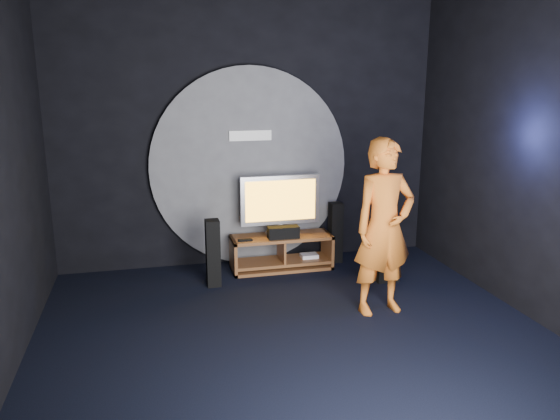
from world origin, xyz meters
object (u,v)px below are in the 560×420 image
Objects in this scene: tower_speaker_right at (335,232)px; subwoofer at (385,268)px; tower_speaker_left at (213,253)px; media_console at (282,254)px; tv at (280,203)px; player at (384,227)px.

tower_speaker_right is 0.92m from subwoofer.
tower_speaker_left is at bearing -164.21° from tower_speaker_right.
media_console is at bearing 21.73° from tower_speaker_left.
tower_speaker_right is at bearing 3.08° from tv.
tv is 1.14m from tower_speaker_left.
tower_speaker_left and tower_speaker_right have the same top height.
subwoofer is (1.15, -0.69, -0.05)m from media_console.
media_console is 1.60× the size of tower_speaker_right.
tower_speaker_left is (-0.94, -0.44, -0.47)m from tv.
tower_speaker_right is at bearing 8.04° from media_console.
subwoofer is (1.16, -0.75, -0.73)m from tv.
tower_speaker_right is (0.78, 0.04, -0.47)m from tv.
tv is 1.27× the size of tower_speaker_right.
subwoofer is at bearing -33.13° from tv.
tower_speaker_right is 1.73m from player.
tv is 0.55× the size of player.
player reaches higher than subwoofer.
tower_speaker_right is at bearing 15.79° from tower_speaker_left.
media_console is at bearing -171.96° from tower_speaker_right.
tower_speaker_left is 2.73× the size of subwoofer.
subwoofer is at bearing 56.18° from player.
media_console is at bearing -83.68° from tv.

